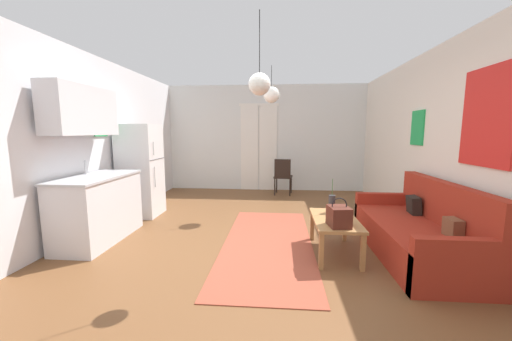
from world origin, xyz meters
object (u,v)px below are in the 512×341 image
Objects in this scene: coffee_table at (335,223)px; accent_chair at (283,175)px; bamboo_vase at (332,204)px; pendant_lamp_near at (259,84)px; pendant_lamp_far at (271,95)px; couch at (420,234)px; handbag at (339,216)px; refrigerator at (141,170)px.

coffee_table is 3.34m from accent_chair.
bamboo_vase is 0.56× the size of pendant_lamp_near.
coffee_table is 1.46× the size of pendant_lamp_far.
bamboo_vase is 2.38m from pendant_lamp_far.
coffee_table is at bearing 107.30° from accent_chair.
bamboo_vase is (0.00, 0.27, 0.18)m from coffee_table.
pendant_lamp_near is (-1.93, -0.57, 1.70)m from couch.
couch reaches higher than handbag.
bamboo_vase is 1.37× the size of handbag.
refrigerator is 2.71m from pendant_lamp_far.
bamboo_vase is at bearing -19.90° from refrigerator.
accent_chair is at bearing 101.33° from bamboo_vase.
refrigerator is at bearing -170.37° from pendant_lamp_far.
couch is 1.13m from handbag.
pendant_lamp_far reaches higher than accent_chair.
couch is at bearing -43.69° from pendant_lamp_far.
refrigerator reaches higher than accent_chair.
pendant_lamp_near reaches higher than handbag.
couch is 3.03× the size of pendant_lamp_far.
bamboo_vase reaches higher than handbag.
pendant_lamp_far is (-0.84, 1.82, 1.78)m from coffee_table.
handbag is 3.62m from accent_chair.
refrigerator reaches higher than handbag.
coffee_table is at bearing -24.19° from refrigerator.
handbag is 2.77m from pendant_lamp_far.
couch reaches higher than coffee_table.
pendant_lamp_far reaches higher than refrigerator.
accent_chair is (-0.60, 3.28, 0.10)m from coffee_table.
bamboo_vase is 0.27× the size of refrigerator.
coffee_table is 2.68m from pendant_lamp_far.
refrigerator is 2.03× the size of pendant_lamp_near.
handbag is 0.38× the size of accent_chair.
pendant_lamp_near is at bearing 92.49° from accent_chair.
bamboo_vase is 3.07m from accent_chair.
pendant_lamp_near reaches higher than coffee_table.
pendant_lamp_far reaches higher than bamboo_vase.
refrigerator is (-3.17, 1.15, 0.25)m from bamboo_vase.
coffee_table is at bearing -65.07° from pendant_lamp_far.
accent_chair is 1.33× the size of pendant_lamp_far.
accent_chair is at bearing 116.54° from couch.
pendant_lamp_near is at bearing -91.31° from pendant_lamp_far.
couch is 2.46× the size of pendant_lamp_near.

